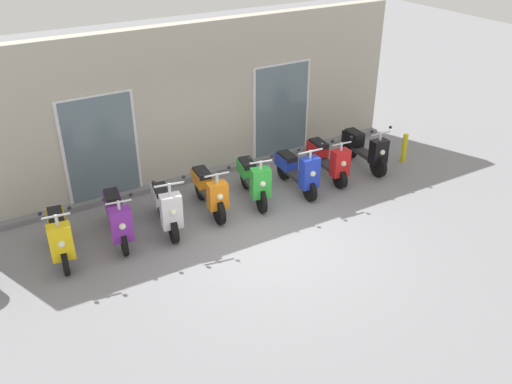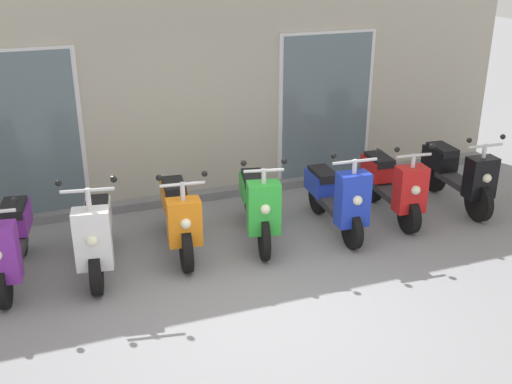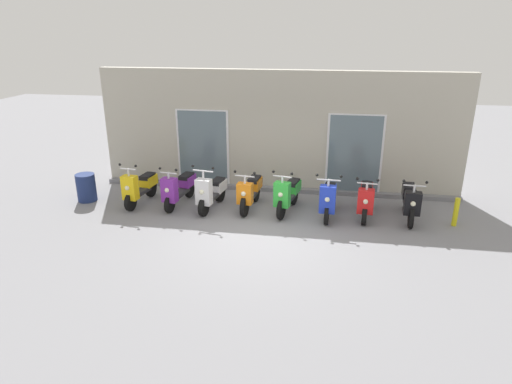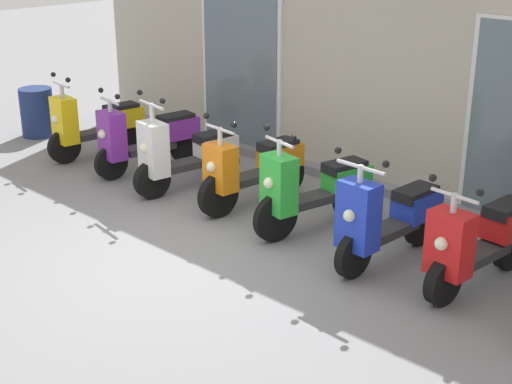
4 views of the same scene
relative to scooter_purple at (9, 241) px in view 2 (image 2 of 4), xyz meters
The scene contains 9 objects.
ground_plane 2.84m from the scooter_purple, 30.23° to the right, with size 40.00×40.00×0.00m, color gray.
storefront_facade 3.18m from the scooter_purple, 35.31° to the left, with size 10.23×0.50×3.41m.
scooter_purple is the anchor object (origin of this frame).
scooter_white 0.92m from the scooter_purple, ahead, with size 0.64×1.52×1.31m.
scooter_orange 1.91m from the scooter_purple, ahead, with size 0.56×1.59×1.18m.
scooter_green 2.89m from the scooter_purple, ahead, with size 0.66×1.60×1.23m.
scooter_blue 3.93m from the scooter_purple, ahead, with size 0.63×1.56×1.25m.
scooter_red 4.84m from the scooter_purple, ahead, with size 0.54×1.54×1.17m.
scooter_black 5.90m from the scooter_purple, ahead, with size 0.57×1.64×1.18m.
Camera 2 is at (-1.99, -5.12, 3.52)m, focal length 43.07 mm.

